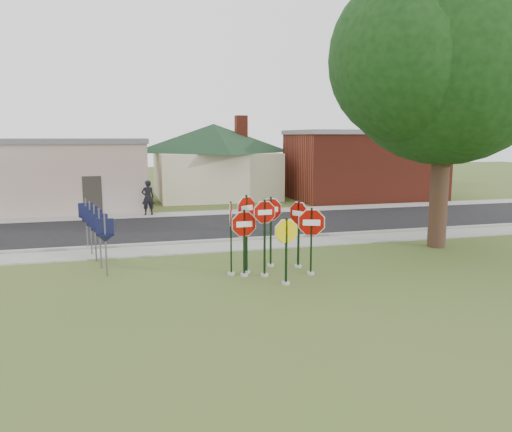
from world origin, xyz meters
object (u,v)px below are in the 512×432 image
object	(u,v)px
stop_sign_left	(244,234)
stop_sign_yellow	(286,244)
pedestrian	(148,198)
oak_tree	(447,54)
stop_sign_center	(265,228)

from	to	relation	value
stop_sign_left	stop_sign_yellow	bearing A→B (deg)	-51.06
stop_sign_left	pedestrian	bearing A→B (deg)	99.75
stop_sign_left	oak_tree	bearing A→B (deg)	14.18
stop_sign_left	oak_tree	xyz separation A→B (m)	(8.35, 2.11, 6.04)
stop_sign_yellow	stop_sign_center	bearing A→B (deg)	109.99
stop_sign_left	pedestrian	xyz separation A→B (m)	(-2.23, 13.00, -0.31)
stop_sign_yellow	pedestrian	world-z (taller)	stop_sign_yellow
oak_tree	stop_sign_left	bearing A→B (deg)	-165.82
stop_sign_center	oak_tree	size ratio (longest dim) A/B	0.21
stop_sign_yellow	pedestrian	xyz separation A→B (m)	(-3.20, 14.19, -0.22)
stop_sign_yellow	pedestrian	bearing A→B (deg)	102.71
oak_tree	pedestrian	bearing A→B (deg)	134.20
stop_sign_center	stop_sign_yellow	distance (m)	1.11
stop_sign_yellow	stop_sign_left	size ratio (longest dim) A/B	0.95
oak_tree	stop_sign_yellow	bearing A→B (deg)	-155.85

